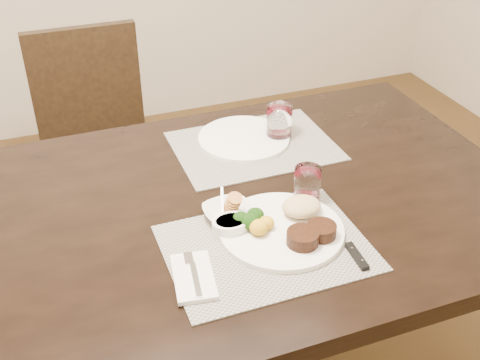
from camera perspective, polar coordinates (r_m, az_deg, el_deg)
name	(u,v)px	position (r m, az deg, el deg)	size (l,w,h in m)	color
dining_table	(149,246)	(1.54, -8.61, -6.18)	(2.00, 1.00, 0.75)	black
chair_far	(96,135)	(2.41, -13.45, 4.17)	(0.42, 0.42, 0.90)	black
placemat_near	(266,248)	(1.39, 2.52, -6.44)	(0.46, 0.34, 0.00)	gray
placemat_far	(254,146)	(1.77, 1.33, 3.24)	(0.46, 0.34, 0.00)	gray
dinner_plate	(288,226)	(1.43, 4.53, -4.38)	(0.30, 0.30, 0.05)	white
napkin_fork	(193,277)	(1.31, -4.43, -9.11)	(0.11, 0.16, 0.02)	silver
steak_knife	(351,250)	(1.40, 10.50, -6.51)	(0.03, 0.21, 0.01)	silver
cracker_bowl	(229,213)	(1.47, -1.07, -3.13)	(0.13, 0.13, 0.05)	white
sauce_ramekin	(231,225)	(1.42, -0.87, -4.31)	(0.09, 0.14, 0.07)	white
wine_glass_near	(307,186)	(1.53, 6.38, -0.56)	(0.07, 0.07, 0.09)	white
far_plate	(244,138)	(1.80, 0.36, 3.97)	(0.27, 0.27, 0.01)	white
wine_glass_far	(279,124)	(1.80, 3.74, 5.35)	(0.08, 0.08, 0.10)	white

